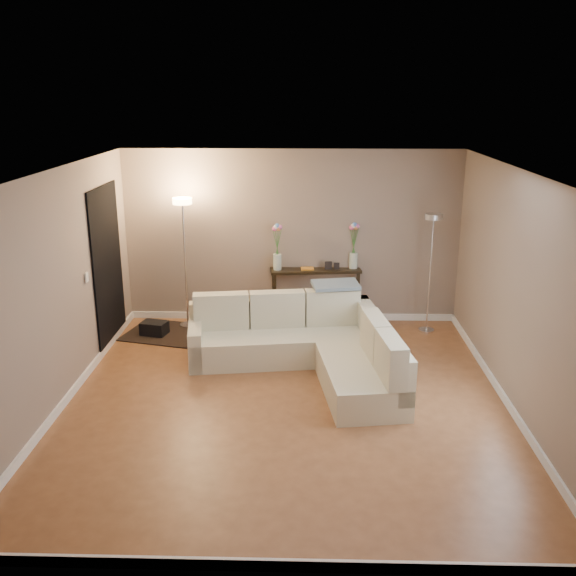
{
  "coord_description": "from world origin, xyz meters",
  "views": [
    {
      "loc": [
        0.21,
        -6.64,
        3.39
      ],
      "look_at": [
        0.0,
        0.8,
        1.1
      ],
      "focal_mm": 40.0,
      "sensor_mm": 36.0,
      "label": 1
    }
  ],
  "objects_px": {
    "console_table": "(310,292)",
    "floor_lamp_unlit": "(432,250)",
    "sectional_sofa": "(310,345)",
    "floor_lamp_lit": "(184,237)"
  },
  "relations": [
    {
      "from": "sectional_sofa",
      "to": "console_table",
      "type": "distance_m",
      "value": 1.76
    },
    {
      "from": "sectional_sofa",
      "to": "floor_lamp_unlit",
      "type": "height_order",
      "value": "floor_lamp_unlit"
    },
    {
      "from": "console_table",
      "to": "sectional_sofa",
      "type": "bearing_deg",
      "value": -90.01
    },
    {
      "from": "floor_lamp_lit",
      "to": "floor_lamp_unlit",
      "type": "xyz_separation_m",
      "value": [
        3.55,
        -0.11,
        -0.13
      ]
    },
    {
      "from": "floor_lamp_lit",
      "to": "floor_lamp_unlit",
      "type": "distance_m",
      "value": 3.56
    },
    {
      "from": "sectional_sofa",
      "to": "console_table",
      "type": "bearing_deg",
      "value": 89.99
    },
    {
      "from": "sectional_sofa",
      "to": "floor_lamp_unlit",
      "type": "xyz_separation_m",
      "value": [
        1.72,
        1.37,
        0.92
      ]
    },
    {
      "from": "console_table",
      "to": "floor_lamp_unlit",
      "type": "distance_m",
      "value": 1.92
    },
    {
      "from": "sectional_sofa",
      "to": "floor_lamp_lit",
      "type": "height_order",
      "value": "floor_lamp_lit"
    },
    {
      "from": "sectional_sofa",
      "to": "floor_lamp_unlit",
      "type": "distance_m",
      "value": 2.39
    }
  ]
}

